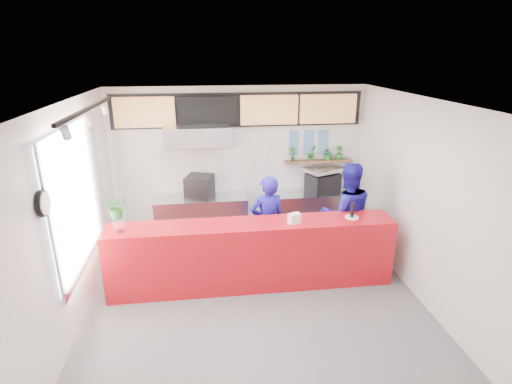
% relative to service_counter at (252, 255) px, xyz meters
% --- Properties ---
extents(floor, '(5.00, 5.00, 0.00)m').
position_rel_service_counter_xyz_m(floor, '(0.00, -0.40, -0.55)').
color(floor, slate).
rests_on(floor, ground).
extents(ceiling, '(5.00, 5.00, 0.00)m').
position_rel_service_counter_xyz_m(ceiling, '(0.00, -0.40, 2.45)').
color(ceiling, silver).
extents(wall_back, '(5.00, 0.00, 5.00)m').
position_rel_service_counter_xyz_m(wall_back, '(0.00, 2.10, 0.95)').
color(wall_back, white).
rests_on(wall_back, ground).
extents(wall_left, '(0.00, 5.00, 5.00)m').
position_rel_service_counter_xyz_m(wall_left, '(-2.50, -0.40, 0.95)').
color(wall_left, white).
rests_on(wall_left, ground).
extents(wall_right, '(0.00, 5.00, 5.00)m').
position_rel_service_counter_xyz_m(wall_right, '(2.50, -0.40, 0.95)').
color(wall_right, white).
rests_on(wall_right, ground).
extents(service_counter, '(4.50, 0.60, 1.10)m').
position_rel_service_counter_xyz_m(service_counter, '(0.00, 0.00, 0.00)').
color(service_counter, '#B70D16').
rests_on(service_counter, ground).
extents(cream_band, '(5.00, 0.02, 0.80)m').
position_rel_service_counter_xyz_m(cream_band, '(0.00, 2.09, 2.05)').
color(cream_band, beige).
rests_on(cream_band, wall_back).
extents(prep_bench, '(1.80, 0.60, 0.90)m').
position_rel_service_counter_xyz_m(prep_bench, '(-0.80, 1.80, -0.10)').
color(prep_bench, '#B2B5BA').
rests_on(prep_bench, ground).
extents(panini_oven, '(0.61, 0.61, 0.44)m').
position_rel_service_counter_xyz_m(panini_oven, '(-0.81, 1.80, 0.57)').
color(panini_oven, black).
rests_on(panini_oven, prep_bench).
extents(extraction_hood, '(1.20, 0.70, 0.35)m').
position_rel_service_counter_xyz_m(extraction_hood, '(-0.80, 1.75, 1.60)').
color(extraction_hood, '#B2B5BA').
rests_on(extraction_hood, ceiling).
extents(hood_lip, '(1.20, 0.69, 0.31)m').
position_rel_service_counter_xyz_m(hood_lip, '(-0.80, 1.75, 1.40)').
color(hood_lip, '#B2B5BA').
rests_on(hood_lip, ceiling).
extents(right_bench, '(1.80, 0.60, 0.90)m').
position_rel_service_counter_xyz_m(right_bench, '(1.50, 1.80, -0.10)').
color(right_bench, '#B2B5BA').
rests_on(right_bench, ground).
extents(espresso_machine, '(0.73, 0.63, 0.39)m').
position_rel_service_counter_xyz_m(espresso_machine, '(1.66, 1.80, 0.55)').
color(espresso_machine, black).
rests_on(espresso_machine, right_bench).
extents(espresso_tray, '(0.88, 0.76, 0.07)m').
position_rel_service_counter_xyz_m(espresso_tray, '(1.66, 1.80, 0.83)').
color(espresso_tray, silver).
rests_on(espresso_tray, espresso_machine).
extents(herb_shelf, '(1.40, 0.18, 0.04)m').
position_rel_service_counter_xyz_m(herb_shelf, '(1.60, 2.00, 0.95)').
color(herb_shelf, brown).
rests_on(herb_shelf, wall_back).
extents(menu_board_far_left, '(1.10, 0.10, 0.55)m').
position_rel_service_counter_xyz_m(menu_board_far_left, '(-1.75, 1.98, 2.00)').
color(menu_board_far_left, tan).
rests_on(menu_board_far_left, wall_back).
extents(menu_board_mid_left, '(1.10, 0.10, 0.55)m').
position_rel_service_counter_xyz_m(menu_board_mid_left, '(-0.59, 1.98, 2.00)').
color(menu_board_mid_left, black).
rests_on(menu_board_mid_left, wall_back).
extents(menu_board_mid_right, '(1.10, 0.10, 0.55)m').
position_rel_service_counter_xyz_m(menu_board_mid_right, '(0.57, 1.98, 2.00)').
color(menu_board_mid_right, tan).
rests_on(menu_board_mid_right, wall_back).
extents(menu_board_far_right, '(1.10, 0.10, 0.55)m').
position_rel_service_counter_xyz_m(menu_board_far_right, '(1.73, 1.98, 2.00)').
color(menu_board_far_right, tan).
rests_on(menu_board_far_right, wall_back).
extents(soffit, '(4.80, 0.04, 0.65)m').
position_rel_service_counter_xyz_m(soffit, '(0.00, 2.06, 2.00)').
color(soffit, black).
rests_on(soffit, wall_back).
extents(window_pane, '(0.04, 2.20, 1.90)m').
position_rel_service_counter_xyz_m(window_pane, '(-2.47, -0.10, 1.15)').
color(window_pane, silver).
rests_on(window_pane, wall_left).
extents(window_frame, '(0.03, 2.30, 2.00)m').
position_rel_service_counter_xyz_m(window_frame, '(-2.45, -0.10, 1.15)').
color(window_frame, '#B2B5BA').
rests_on(window_frame, wall_left).
extents(wall_clock_rim, '(0.05, 0.30, 0.30)m').
position_rel_service_counter_xyz_m(wall_clock_rim, '(-2.46, -1.30, 1.50)').
color(wall_clock_rim, black).
rests_on(wall_clock_rim, wall_left).
extents(wall_clock_face, '(0.02, 0.26, 0.26)m').
position_rel_service_counter_xyz_m(wall_clock_face, '(-2.43, -1.30, 1.50)').
color(wall_clock_face, white).
rests_on(wall_clock_face, wall_left).
extents(track_rail, '(0.05, 2.40, 0.04)m').
position_rel_service_counter_xyz_m(track_rail, '(-2.10, -0.40, 2.39)').
color(track_rail, black).
rests_on(track_rail, ceiling).
extents(dec_plate_a, '(0.24, 0.03, 0.24)m').
position_rel_service_counter_xyz_m(dec_plate_a, '(0.15, 2.07, 1.20)').
color(dec_plate_a, silver).
rests_on(dec_plate_a, wall_back).
extents(dec_plate_b, '(0.24, 0.03, 0.24)m').
position_rel_service_counter_xyz_m(dec_plate_b, '(0.45, 2.07, 1.10)').
color(dec_plate_b, silver).
rests_on(dec_plate_b, wall_back).
extents(dec_plate_c, '(0.24, 0.03, 0.24)m').
position_rel_service_counter_xyz_m(dec_plate_c, '(0.15, 2.07, 0.90)').
color(dec_plate_c, silver).
rests_on(dec_plate_c, wall_back).
extents(dec_plate_d, '(0.24, 0.03, 0.24)m').
position_rel_service_counter_xyz_m(dec_plate_d, '(0.50, 2.07, 1.35)').
color(dec_plate_d, silver).
rests_on(dec_plate_d, wall_back).
extents(photo_frame_a, '(0.20, 0.02, 0.25)m').
position_rel_service_counter_xyz_m(photo_frame_a, '(1.10, 2.08, 1.45)').
color(photo_frame_a, '#598CBF').
rests_on(photo_frame_a, wall_back).
extents(photo_frame_b, '(0.20, 0.02, 0.25)m').
position_rel_service_counter_xyz_m(photo_frame_b, '(1.40, 2.08, 1.45)').
color(photo_frame_b, '#598CBF').
rests_on(photo_frame_b, wall_back).
extents(photo_frame_c, '(0.20, 0.02, 0.25)m').
position_rel_service_counter_xyz_m(photo_frame_c, '(1.70, 2.08, 1.45)').
color(photo_frame_c, '#598CBF').
rests_on(photo_frame_c, wall_back).
extents(photo_frame_d, '(0.20, 0.02, 0.25)m').
position_rel_service_counter_xyz_m(photo_frame_d, '(1.10, 2.08, 1.20)').
color(photo_frame_d, '#598CBF').
rests_on(photo_frame_d, wall_back).
extents(photo_frame_e, '(0.20, 0.02, 0.25)m').
position_rel_service_counter_xyz_m(photo_frame_e, '(1.40, 2.08, 1.20)').
color(photo_frame_e, '#598CBF').
rests_on(photo_frame_e, wall_back).
extents(photo_frame_f, '(0.20, 0.02, 0.25)m').
position_rel_service_counter_xyz_m(photo_frame_f, '(1.70, 2.08, 1.20)').
color(photo_frame_f, '#598CBF').
rests_on(photo_frame_f, wall_back).
extents(staff_center, '(0.67, 0.50, 1.69)m').
position_rel_service_counter_xyz_m(staff_center, '(0.33, 0.54, 0.29)').
color(staff_center, '#1D1596').
rests_on(staff_center, ground).
extents(staff_right, '(0.94, 0.75, 1.87)m').
position_rel_service_counter_xyz_m(staff_right, '(1.71, 0.51, 0.38)').
color(staff_right, '#1D1596').
rests_on(staff_right, ground).
extents(herb_a, '(0.16, 0.11, 0.29)m').
position_rel_service_counter_xyz_m(herb_a, '(1.06, 2.00, 1.12)').
color(herb_a, '#276D26').
rests_on(herb_a, herb_shelf).
extents(herb_b, '(0.21, 0.18, 0.32)m').
position_rel_service_counter_xyz_m(herb_b, '(1.46, 2.00, 1.13)').
color(herb_b, '#276D26').
rests_on(herb_b, herb_shelf).
extents(herb_c, '(0.26, 0.23, 0.28)m').
position_rel_service_counter_xyz_m(herb_c, '(1.80, 2.00, 1.11)').
color(herb_c, '#276D26').
rests_on(herb_c, herb_shelf).
extents(herb_d, '(0.16, 0.15, 0.28)m').
position_rel_service_counter_xyz_m(herb_d, '(2.02, 2.00, 1.11)').
color(herb_d, '#276D26').
rests_on(herb_d, herb_shelf).
extents(glass_vase, '(0.17, 0.17, 0.20)m').
position_rel_service_counter_xyz_m(glass_vase, '(-1.98, -0.04, 0.65)').
color(glass_vase, white).
rests_on(glass_vase, service_counter).
extents(basil_vase, '(0.38, 0.36, 0.35)m').
position_rel_service_counter_xyz_m(basil_vase, '(-1.98, -0.04, 0.94)').
color(basil_vase, '#276D26').
rests_on(basil_vase, glass_vase).
extents(napkin_holder, '(0.21, 0.17, 0.16)m').
position_rel_service_counter_xyz_m(napkin_holder, '(0.65, -0.08, 0.63)').
color(napkin_holder, white).
rests_on(napkin_holder, service_counter).
extents(white_plate, '(0.25, 0.25, 0.02)m').
position_rel_service_counter_xyz_m(white_plate, '(1.61, -0.00, 0.56)').
color(white_plate, white).
rests_on(white_plate, service_counter).
extents(pepper_mill, '(0.08, 0.08, 0.24)m').
position_rel_service_counter_xyz_m(pepper_mill, '(1.61, -0.00, 0.69)').
color(pepper_mill, black).
rests_on(pepper_mill, white_plate).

